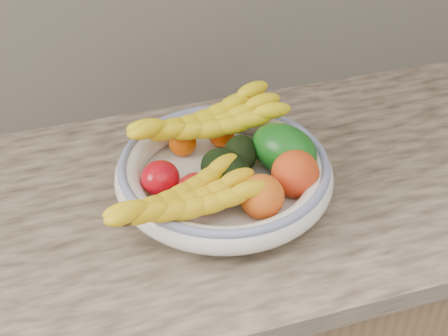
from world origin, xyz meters
TOP-DOWN VIEW (x-y plane):
  - kitchen_counter at (0.00, 1.69)m, footprint 2.44×0.66m
  - fruit_bowl at (0.00, 1.66)m, footprint 0.39×0.39m
  - clementine_back_left at (-0.05, 1.76)m, footprint 0.06×0.06m
  - clementine_back_right at (0.03, 1.77)m, footprint 0.06×0.06m
  - tomato_left at (-0.11, 1.66)m, footprint 0.08×0.08m
  - tomato_near_left at (-0.06, 1.61)m, footprint 0.09×0.09m
  - avocado_center at (-0.00, 1.64)m, footprint 0.11×0.13m
  - avocado_right at (0.04, 1.68)m, footprint 0.10×0.11m
  - green_mango at (0.11, 1.66)m, footprint 0.16×0.17m
  - peach_front at (0.03, 1.56)m, footprint 0.08×0.08m
  - peach_right at (0.11, 1.60)m, footprint 0.11×0.11m
  - banana_bunch_back at (-0.00, 1.76)m, footprint 0.33×0.15m
  - banana_bunch_front at (-0.10, 1.56)m, footprint 0.30×0.19m

SIDE VIEW (x-z plane):
  - kitchen_counter at x=0.00m, z-range -0.24..1.16m
  - fruit_bowl at x=0.00m, z-range 0.91..0.99m
  - clementine_back_left at x=-0.05m, z-range 0.93..0.98m
  - clementine_back_right at x=0.03m, z-range 0.93..0.98m
  - tomato_left at x=-0.11m, z-range 0.93..0.99m
  - tomato_near_left at x=-0.06m, z-range 0.93..0.99m
  - avocado_center at x=0.00m, z-range 0.92..1.00m
  - avocado_right at x=0.04m, z-range 0.93..1.00m
  - peach_front at x=0.03m, z-range 0.93..1.00m
  - peach_right at x=0.11m, z-range 0.93..1.01m
  - green_mango at x=0.11m, z-range 0.92..1.03m
  - banana_bunch_front at x=-0.10m, z-range 0.94..1.02m
  - banana_bunch_back at x=0.00m, z-range 0.94..1.03m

